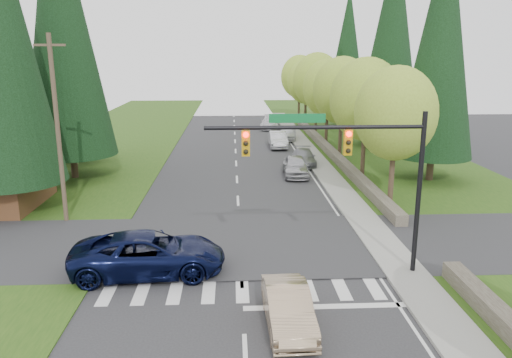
{
  "coord_description": "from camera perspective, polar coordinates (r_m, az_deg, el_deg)",
  "views": [
    {
      "loc": [
        -0.33,
        -14.57,
        8.96
      ],
      "look_at": [
        0.86,
        9.92,
        2.8
      ],
      "focal_mm": 35.0,
      "sensor_mm": 36.0,
      "label": 1
    }
  ],
  "objects": [
    {
      "name": "curb_east",
      "position": [
        38.17,
        6.91,
        0.53
      ],
      "size": [
        0.2,
        80.0,
        0.13
      ],
      "primitive_type": "cube",
      "color": "gray",
      "rests_on": "ground"
    },
    {
      "name": "conifer_e_c",
      "position": [
        64.19,
        10.43,
        14.18
      ],
      "size": [
        5.1,
        5.1,
        16.8
      ],
      "color": "#38281C",
      "rests_on": "ground"
    },
    {
      "name": "cross_street",
      "position": [
        24.28,
        -1.83,
        -7.56
      ],
      "size": [
        120.0,
        8.0,
        0.1
      ],
      "primitive_type": "cube",
      "color": "#28282B",
      "rests_on": "ground"
    },
    {
      "name": "parked_car_a",
      "position": [
        37.65,
        4.56,
        1.49
      ],
      "size": [
        2.0,
        4.55,
        1.52
      ],
      "primitive_type": "imported",
      "rotation": [
        0.0,
        0.0,
        -0.05
      ],
      "color": "#A7A7AC",
      "rests_on": "ground"
    },
    {
      "name": "utility_pole",
      "position": [
        28.36,
        -21.73,
        5.37
      ],
      "size": [
        1.6,
        0.24,
        10.0
      ],
      "color": "#473828",
      "rests_on": "ground"
    },
    {
      "name": "suv_navy",
      "position": [
        21.46,
        -12.16,
        -8.35
      ],
      "size": [
        6.52,
        3.37,
        1.76
      ],
      "primitive_type": "imported",
      "rotation": [
        0.0,
        0.0,
        1.64
      ],
      "color": "black",
      "rests_on": "ground"
    },
    {
      "name": "decid_tree_1",
      "position": [
        36.98,
        12.46,
        8.88
      ],
      "size": [
        5.2,
        5.2,
        8.8
      ],
      "color": "#38281C",
      "rests_on": "ground"
    },
    {
      "name": "decid_tree_3",
      "position": [
        50.58,
        8.2,
        10.23
      ],
      "size": [
        5.0,
        5.0,
        8.55
      ],
      "color": "#38281C",
      "rests_on": "ground"
    },
    {
      "name": "sidewalk_east",
      "position": [
        38.32,
        8.16,
        0.54
      ],
      "size": [
        1.8,
        80.0,
        0.13
      ],
      "primitive_type": "cube",
      "color": "gray",
      "rests_on": "ground"
    },
    {
      "name": "decid_tree_4",
      "position": [
        57.45,
        6.99,
        11.12
      ],
      "size": [
        5.4,
        5.4,
        9.18
      ],
      "color": "#38281C",
      "rests_on": "ground"
    },
    {
      "name": "conifer_w_c",
      "position": [
        38.45,
        -21.39,
        16.66
      ],
      "size": [
        6.46,
        6.46,
        20.8
      ],
      "color": "#38281C",
      "rests_on": "ground"
    },
    {
      "name": "traffic_signal",
      "position": [
        20.03,
        10.84,
        2.4
      ],
      "size": [
        8.7,
        0.37,
        6.8
      ],
      "color": "black",
      "rests_on": "ground"
    },
    {
      "name": "grass_east",
      "position": [
        38.11,
        17.77,
        -0.13
      ],
      "size": [
        14.0,
        110.0,
        0.06
      ],
      "primitive_type": "cube",
      "color": "#244913",
      "rests_on": "ground"
    },
    {
      "name": "conifer_e_a",
      "position": [
        37.43,
        20.4,
        14.53
      ],
      "size": [
        5.44,
        5.44,
        17.8
      ],
      "color": "#38281C",
      "rests_on": "ground"
    },
    {
      "name": "parked_car_b",
      "position": [
        41.44,
        5.5,
        2.47
      ],
      "size": [
        2.05,
        4.55,
        1.29
      ],
      "primitive_type": "imported",
      "rotation": [
        0.0,
        0.0,
        -0.05
      ],
      "color": "gray",
      "rests_on": "ground"
    },
    {
      "name": "ground",
      "position": [
        17.11,
        -1.33,
        -17.49
      ],
      "size": [
        120.0,
        120.0,
        0.0
      ],
      "primitive_type": "plane",
      "color": "#28282B",
      "rests_on": "ground"
    },
    {
      "name": "decid_tree_0",
      "position": [
        30.3,
        15.68,
        7.22
      ],
      "size": [
        4.8,
        4.8,
        8.37
      ],
      "color": "#38281C",
      "rests_on": "ground"
    },
    {
      "name": "decid_tree_2",
      "position": [
        43.7,
        9.82,
        9.93
      ],
      "size": [
        5.0,
        5.0,
        8.82
      ],
      "color": "#38281C",
      "rests_on": "ground"
    },
    {
      "name": "parked_car_d",
      "position": [
        53.47,
        3.62,
        5.26
      ],
      "size": [
        2.33,
        4.63,
        1.51
      ],
      "primitive_type": "imported",
      "rotation": [
        0.0,
        0.0,
        -0.13
      ],
      "color": "silver",
      "rests_on": "ground"
    },
    {
      "name": "conifer_w_e",
      "position": [
        44.73,
        -21.34,
        14.89
      ],
      "size": [
        5.78,
        5.78,
        18.8
      ],
      "color": "#38281C",
      "rests_on": "ground"
    },
    {
      "name": "sedan_champagne",
      "position": [
        17.31,
        3.69,
        -14.48
      ],
      "size": [
        1.6,
        4.23,
        1.38
      ],
      "primitive_type": "imported",
      "rotation": [
        0.0,
        0.0,
        0.03
      ],
      "color": "tan",
      "rests_on": "ground"
    },
    {
      "name": "decid_tree_6",
      "position": [
        71.27,
        4.99,
        11.57
      ],
      "size": [
        5.2,
        5.2,
        8.86
      ],
      "color": "#38281C",
      "rests_on": "ground"
    },
    {
      "name": "parked_car_e",
      "position": [
        61.7,
        1.61,
        6.47
      ],
      "size": [
        2.84,
        5.49,
        1.52
      ],
      "primitive_type": "imported",
      "rotation": [
        0.0,
        0.0,
        -0.14
      ],
      "color": "silver",
      "rests_on": "ground"
    },
    {
      "name": "conifer_e_b",
      "position": [
        50.96,
        15.3,
        15.69
      ],
      "size": [
        6.12,
        6.12,
        19.8
      ],
      "color": "#38281C",
      "rests_on": "ground"
    },
    {
      "name": "grass_west",
      "position": [
        37.88,
        -22.24,
        -0.6
      ],
      "size": [
        14.0,
        110.0,
        0.06
      ],
      "primitive_type": "cube",
      "color": "#244913",
      "rests_on": "ground"
    },
    {
      "name": "stone_wall_north",
      "position": [
        46.26,
        8.4,
        3.23
      ],
      "size": [
        0.7,
        40.0,
        0.7
      ],
      "primitive_type": "cube",
      "color": "#4C4438",
      "rests_on": "ground"
    },
    {
      "name": "parked_car_c",
      "position": [
        49.17,
        2.54,
        4.51
      ],
      "size": [
        1.66,
        4.68,
        1.54
      ],
      "primitive_type": "imported",
      "rotation": [
        0.0,
        0.0,
        -0.01
      ],
      "color": "silver",
      "rests_on": "ground"
    },
    {
      "name": "decid_tree_5",
      "position": [
        64.35,
        5.74,
        10.99
      ],
      "size": [
        4.8,
        4.8,
        8.3
      ],
      "color": "#38281C",
      "rests_on": "ground"
    }
  ]
}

